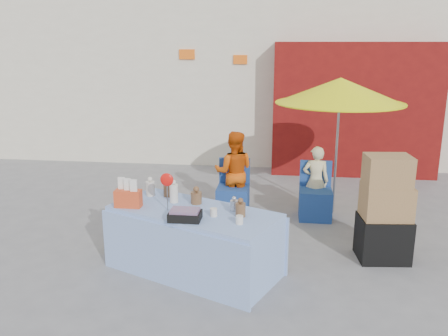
# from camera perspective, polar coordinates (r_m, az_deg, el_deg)

# --- Properties ---
(ground) EXTENTS (80.00, 80.00, 0.00)m
(ground) POSITION_cam_1_polar(r_m,az_deg,el_deg) (5.98, -1.22, -10.77)
(ground) COLOR slate
(ground) RESTS_ON ground
(backdrop) EXTENTS (14.00, 8.00, 7.80)m
(backdrop) POSITION_cam_1_polar(r_m,az_deg,el_deg) (12.86, 6.16, 17.10)
(backdrop) COLOR silver
(backdrop) RESTS_ON ground
(market_table) EXTENTS (2.16, 1.64, 1.18)m
(market_table) POSITION_cam_1_polar(r_m,az_deg,el_deg) (5.53, -3.70, -8.62)
(market_table) COLOR #89A9DB
(market_table) RESTS_ON ground
(chair_left) EXTENTS (0.48, 0.47, 0.85)m
(chair_left) POSITION_cam_1_polar(r_m,az_deg,el_deg) (7.32, 1.09, -3.70)
(chair_left) COLOR navy
(chair_left) RESTS_ON ground
(chair_right) EXTENTS (0.48, 0.47, 0.85)m
(chair_right) POSITION_cam_1_polar(r_m,az_deg,el_deg) (7.31, 10.91, -4.02)
(chair_right) COLOR navy
(chair_right) RESTS_ON ground
(vendor_orange) EXTENTS (0.63, 0.49, 1.28)m
(vendor_orange) POSITION_cam_1_polar(r_m,az_deg,el_deg) (7.34, 1.22, -0.50)
(vendor_orange) COLOR #D7510B
(vendor_orange) RESTS_ON ground
(vendor_beige) EXTENTS (0.40, 0.26, 1.09)m
(vendor_beige) POSITION_cam_1_polar(r_m,az_deg,el_deg) (7.35, 10.96, -1.55)
(vendor_beige) COLOR beige
(vendor_beige) RESTS_ON ground
(umbrella) EXTENTS (1.90, 1.90, 2.09)m
(umbrella) POSITION_cam_1_polar(r_m,az_deg,el_deg) (7.27, 13.80, 8.96)
(umbrella) COLOR gray
(umbrella) RESTS_ON ground
(box_stack) EXTENTS (0.64, 0.54, 1.31)m
(box_stack) POSITION_cam_1_polar(r_m,az_deg,el_deg) (6.05, 18.80, -5.08)
(box_stack) COLOR black
(box_stack) RESTS_ON ground
(tarp_bundle) EXTENTS (0.86, 0.78, 0.32)m
(tarp_bundle) POSITION_cam_1_polar(r_m,az_deg,el_deg) (6.33, -10.55, -7.96)
(tarp_bundle) COLOR gold
(tarp_bundle) RESTS_ON ground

